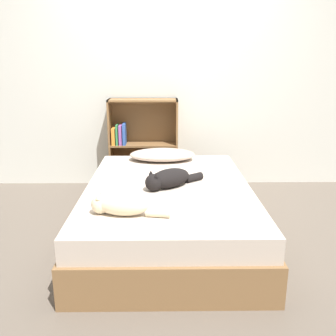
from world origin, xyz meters
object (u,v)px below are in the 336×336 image
at_px(cat_dark, 168,179).
at_px(bookshelf, 142,143).
at_px(pillow, 162,155).
at_px(bed, 168,211).
at_px(cat_light, 120,205).

distance_m(cat_dark, bookshelf, 1.37).
bearing_deg(cat_dark, pillow, -122.44).
bearing_deg(bed, bookshelf, 102.44).
relative_size(pillow, cat_light, 1.25).
height_order(bed, pillow, pillow).
bearing_deg(pillow, cat_light, -101.30).
height_order(bed, cat_dark, cat_dark).
bearing_deg(cat_light, cat_dark, -111.12).
bearing_deg(cat_light, pillow, -91.68).
bearing_deg(bookshelf, cat_light, -91.11).
relative_size(bed, bookshelf, 1.97).
xyz_separation_m(pillow, cat_light, (-0.27, -1.36, 0.01)).
relative_size(cat_light, bookshelf, 0.52).
distance_m(pillow, cat_light, 1.39).
xyz_separation_m(pillow, cat_dark, (0.05, -0.83, 0.01)).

